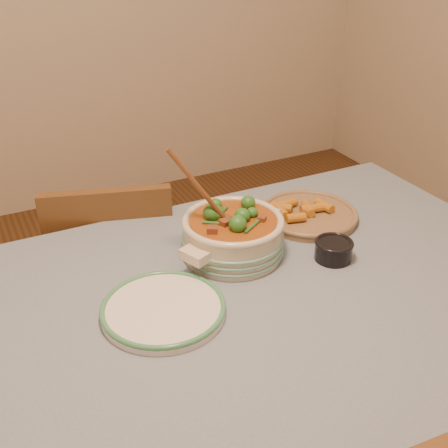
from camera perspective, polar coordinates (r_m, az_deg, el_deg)
name	(u,v)px	position (r m, az deg, el deg)	size (l,w,h in m)	color
dining_table	(241,332)	(1.42, 1.72, -10.87)	(1.68, 1.08, 0.76)	brown
stew_casserole	(233,232)	(1.50, 0.89, -0.86)	(0.35, 0.35, 0.32)	beige
white_plate	(163,309)	(1.32, -6.18, -8.58)	(0.33, 0.33, 0.03)	silver
condiment_bowl	(334,249)	(1.53, 11.08, -2.51)	(0.12, 0.12, 0.06)	black
fried_plate	(308,213)	(1.72, 8.57, 1.11)	(0.39, 0.39, 0.05)	olive
chair_far	(116,274)	(1.98, -10.96, -5.01)	(0.49, 0.49, 0.85)	brown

